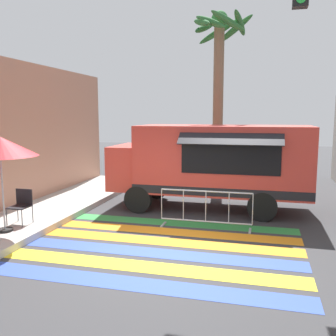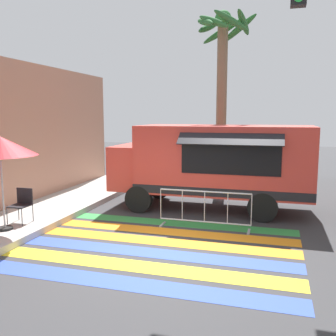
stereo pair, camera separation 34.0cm
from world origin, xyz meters
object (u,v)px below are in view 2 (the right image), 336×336
object	(u,v)px
food_truck	(209,161)
patio_umbrella	(0,146)
folding_chair	(22,202)
palm_tree	(223,70)
traffic_signal_pole	(326,44)
barricade_front	(205,210)

from	to	relation	value
food_truck	patio_umbrella	distance (m)	5.94
folding_chair	palm_tree	xyz separation A→B (m)	(4.26, 6.20, 3.90)
patio_umbrella	folding_chair	bearing A→B (deg)	91.84
patio_umbrella	palm_tree	size ratio (longest dim) A/B	0.34
food_truck	traffic_signal_pole	distance (m)	4.86
traffic_signal_pole	barricade_front	world-z (taller)	traffic_signal_pole
traffic_signal_pole	barricade_front	distance (m)	4.75
patio_umbrella	food_truck	bearing A→B (deg)	43.47
patio_umbrella	folding_chair	distance (m)	1.66
folding_chair	palm_tree	bearing A→B (deg)	60.73
food_truck	traffic_signal_pole	world-z (taller)	traffic_signal_pole
barricade_front	palm_tree	distance (m)	6.41
traffic_signal_pole	barricade_front	size ratio (longest dim) A/B	2.72
food_truck	barricade_front	xyz separation A→B (m)	(0.26, -2.08, -1.02)
folding_chair	palm_tree	size ratio (longest dim) A/B	0.13
traffic_signal_pole	patio_umbrella	bearing A→B (deg)	-168.70
barricade_front	food_truck	bearing A→B (deg)	97.12
food_truck	barricade_front	distance (m)	2.33
patio_umbrella	palm_tree	world-z (taller)	palm_tree
food_truck	folding_chair	xyz separation A→B (m)	(-4.30, -3.36, -0.83)
traffic_signal_pole	patio_umbrella	xyz separation A→B (m)	(-7.18, -1.44, -2.21)
patio_umbrella	barricade_front	xyz separation A→B (m)	(4.54, 1.98, -1.69)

